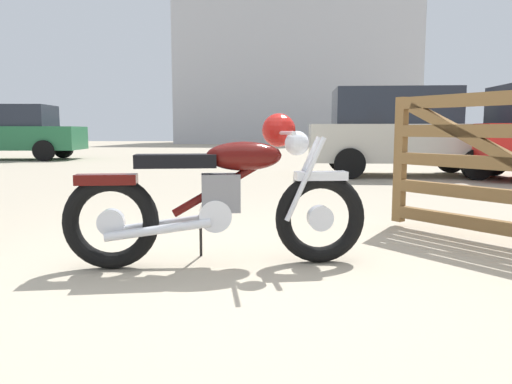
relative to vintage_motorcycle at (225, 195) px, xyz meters
The scene contains 5 objects.
ground_plane 0.58m from the vintage_motorcycle, 81.35° to the right, with size 80.00×80.00×0.00m, color tan.
vintage_motorcycle is the anchor object (origin of this frame).
white_estate_far 7.64m from the vintage_motorcycle, 69.26° to the left, with size 3.91×1.85×1.78m.
blue_hatchback_right 14.94m from the vintage_motorcycle, 126.17° to the left, with size 4.87×2.38×1.74m.
industrial_building 34.94m from the vintage_motorcycle, 88.47° to the left, with size 17.63×10.24×23.39m.
Camera 1 is at (0.41, -3.09, 0.93)m, focal length 34.91 mm.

